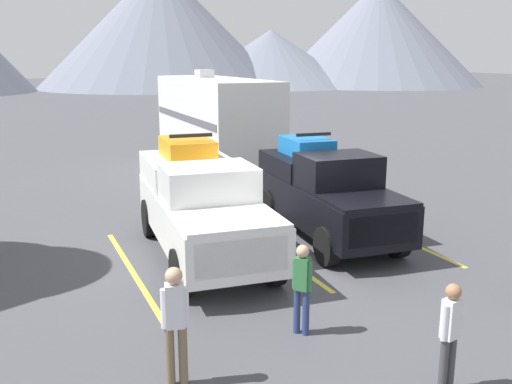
% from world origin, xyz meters
% --- Properties ---
extents(ground_plane, '(240.00, 240.00, 0.00)m').
position_xyz_m(ground_plane, '(0.00, 0.00, 0.00)').
color(ground_plane, '#47474C').
extents(pickup_truck_a, '(2.59, 6.04, 2.69)m').
position_xyz_m(pickup_truck_a, '(-1.62, 0.98, 1.25)').
color(pickup_truck_a, white).
rests_on(pickup_truck_a, ground).
extents(pickup_truck_b, '(2.43, 5.42, 2.54)m').
position_xyz_m(pickup_truck_b, '(1.70, 1.04, 1.18)').
color(pickup_truck_b, black).
rests_on(pickup_truck_b, ground).
extents(lot_stripe_a, '(0.12, 5.50, 0.01)m').
position_xyz_m(lot_stripe_a, '(-3.34, 0.52, 0.00)').
color(lot_stripe_a, gold).
rests_on(lot_stripe_a, ground).
extents(lot_stripe_b, '(0.12, 5.50, 0.01)m').
position_xyz_m(lot_stripe_b, '(0.00, 0.52, 0.00)').
color(lot_stripe_b, gold).
rests_on(lot_stripe_b, ground).
extents(lot_stripe_c, '(0.12, 5.50, 0.01)m').
position_xyz_m(lot_stripe_c, '(3.34, 0.52, 0.00)').
color(lot_stripe_c, gold).
rests_on(lot_stripe_c, ground).
extents(camper_trailer_a, '(2.60, 9.17, 3.97)m').
position_xyz_m(camper_trailer_a, '(1.83, 9.62, 2.09)').
color(camper_trailer_a, white).
rests_on(camper_trailer_a, ground).
extents(person_a, '(0.28, 0.29, 1.54)m').
position_xyz_m(person_a, '(-1.36, -3.43, 0.89)').
color(person_a, navy).
rests_on(person_a, ground).
extents(person_b, '(0.38, 0.25, 1.74)m').
position_xyz_m(person_b, '(-3.65, -4.06, 1.00)').
color(person_b, '#726047').
rests_on(person_b, ground).
extents(person_c, '(0.34, 0.22, 1.56)m').
position_xyz_m(person_c, '(-0.32, -5.68, 0.90)').
color(person_c, '#3F3F42').
rests_on(person_c, ground).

